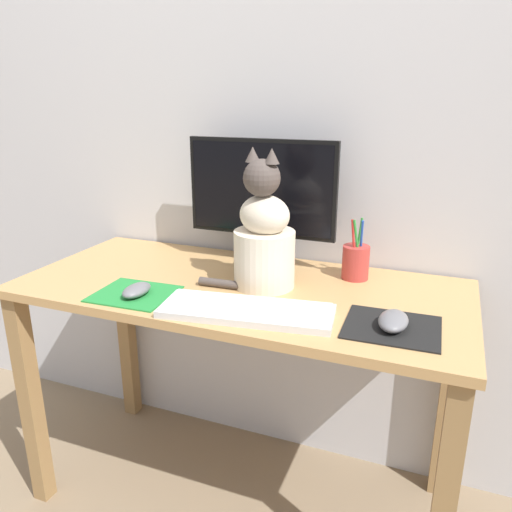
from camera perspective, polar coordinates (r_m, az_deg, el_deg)
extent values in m
plane|color=#847056|center=(1.83, -1.62, -25.32)|extent=(12.00, 12.00, 0.00)
cube|color=silver|center=(1.63, 2.58, 17.84)|extent=(7.00, 0.04, 2.50)
cube|color=tan|center=(1.43, -1.87, -3.75)|extent=(1.27, 0.58, 0.02)
cube|color=olive|center=(1.74, -24.35, -14.93)|extent=(0.05, 0.05, 0.71)
cube|color=olive|center=(2.06, -14.54, -8.53)|extent=(0.05, 0.05, 0.71)
cube|color=olive|center=(1.72, 21.07, -14.79)|extent=(0.05, 0.05, 0.71)
cylinder|color=black|center=(1.60, 0.59, -0.73)|extent=(0.17, 0.17, 0.01)
cylinder|color=black|center=(1.58, 0.59, 0.93)|extent=(0.04, 0.04, 0.09)
cube|color=black|center=(1.54, 0.62, 7.79)|extent=(0.47, 0.02, 0.30)
cube|color=black|center=(1.53, 0.48, 7.72)|extent=(0.45, 0.00, 0.27)
cube|color=silver|center=(1.24, -1.09, -6.33)|extent=(0.44, 0.21, 0.02)
cube|color=white|center=(1.23, -1.09, -5.82)|extent=(0.42, 0.19, 0.01)
cube|color=#238438|center=(1.40, -13.72, -4.22)|extent=(0.22, 0.19, 0.00)
cube|color=black|center=(1.21, 15.29, -7.85)|extent=(0.22, 0.20, 0.00)
ellipsoid|color=slate|center=(1.37, -13.48, -3.81)|extent=(0.06, 0.10, 0.03)
ellipsoid|color=slate|center=(1.20, 15.43, -7.14)|extent=(0.07, 0.11, 0.03)
cylinder|color=beige|center=(1.39, 0.96, -0.32)|extent=(0.21, 0.21, 0.16)
ellipsoid|color=beige|center=(1.36, 0.98, 4.70)|extent=(0.17, 0.16, 0.11)
sphere|color=#4C423D|center=(1.33, 0.67, 8.92)|extent=(0.13, 0.13, 0.10)
cone|color=#4C423D|center=(1.34, -0.38, 11.55)|extent=(0.05, 0.05, 0.04)
cone|color=#4C423D|center=(1.30, 1.77, 11.35)|extent=(0.05, 0.05, 0.04)
cylinder|color=#4C423D|center=(1.39, -2.29, -3.38)|extent=(0.22, 0.03, 0.02)
cylinder|color=#B23833|center=(1.49, 11.31, -0.71)|extent=(0.08, 0.08, 0.10)
cylinder|color=red|center=(1.46, 11.11, 1.40)|extent=(0.02, 0.02, 0.14)
cylinder|color=#1E47B2|center=(1.47, 11.92, 1.48)|extent=(0.01, 0.03, 0.14)
cylinder|color=green|center=(1.46, 11.47, 1.42)|extent=(0.03, 0.01, 0.14)
cylinder|color=green|center=(1.49, 11.65, 1.69)|extent=(0.02, 0.01, 0.14)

